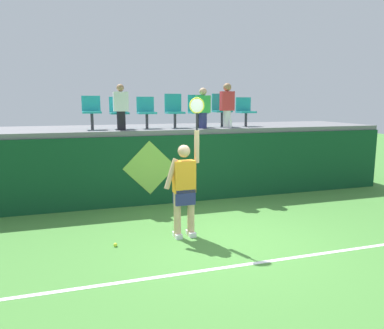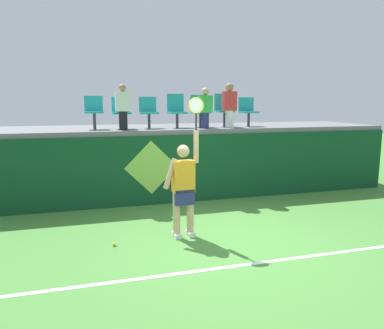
{
  "view_description": "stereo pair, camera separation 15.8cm",
  "coord_description": "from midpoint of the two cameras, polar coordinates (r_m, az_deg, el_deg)",
  "views": [
    {
      "loc": [
        -2.42,
        -5.71,
        2.42
      ],
      "look_at": [
        -0.31,
        0.98,
        1.23
      ],
      "focal_mm": 34.62,
      "sensor_mm": 36.0,
      "label": 1
    },
    {
      "loc": [
        -2.27,
        -5.75,
        2.42
      ],
      "look_at": [
        -0.31,
        0.98,
        1.23
      ],
      "focal_mm": 34.62,
      "sensor_mm": 36.0,
      "label": 2
    }
  ],
  "objects": [
    {
      "name": "spectator_2",
      "position": [
        9.63,
        4.94,
        9.22
      ],
      "size": [
        0.34,
        0.21,
        1.13
      ],
      "color": "white",
      "rests_on": "spectator_platform"
    },
    {
      "name": "spectator_platform",
      "position": [
        10.08,
        -4.03,
        5.51
      ],
      "size": [
        11.51,
        2.58,
        0.12
      ],
      "primitive_type": "cube",
      "color": "slate",
      "rests_on": "court_back_wall"
    },
    {
      "name": "stadium_chair_5",
      "position": [
        10.01,
        4.04,
        8.64
      ],
      "size": [
        0.44,
        0.42,
        0.88
      ],
      "color": "#38383D",
      "rests_on": "spectator_platform"
    },
    {
      "name": "stadium_chair_6",
      "position": [
        10.28,
        7.72,
        8.34
      ],
      "size": [
        0.44,
        0.42,
        0.78
      ],
      "color": "#38383D",
      "rests_on": "spectator_platform"
    },
    {
      "name": "wall_signage_mount",
      "position": [
        8.91,
        -6.91,
        -6.21
      ],
      "size": [
        1.27,
        0.01,
        1.54
      ],
      "color": "#0F4223",
      "rests_on": "ground_plane"
    },
    {
      "name": "spectator_0",
      "position": [
        9.35,
        1.21,
        8.77
      ],
      "size": [
        0.34,
        0.2,
        1.01
      ],
      "color": "navy",
      "rests_on": "spectator_platform"
    },
    {
      "name": "ground_plane",
      "position": [
        6.65,
        4.52,
        -11.76
      ],
      "size": [
        40.0,
        40.0,
        0.0
      ],
      "primitive_type": "plane",
      "color": "#478438"
    },
    {
      "name": "stadium_chair_0",
      "position": [
        9.31,
        -15.7,
        8.09
      ],
      "size": [
        0.44,
        0.42,
        0.81
      ],
      "color": "#38383D",
      "rests_on": "spectator_platform"
    },
    {
      "name": "stadium_chair_1",
      "position": [
        9.36,
        -11.67,
        8.12
      ],
      "size": [
        0.44,
        0.42,
        0.78
      ],
      "color": "#38383D",
      "rests_on": "spectator_platform"
    },
    {
      "name": "stadium_chair_4",
      "position": [
        9.78,
        0.34,
        8.49
      ],
      "size": [
        0.44,
        0.42,
        0.84
      ],
      "color": "#38383D",
      "rests_on": "spectator_platform"
    },
    {
      "name": "tennis_player",
      "position": [
        6.6,
        -1.86,
        -3.34
      ],
      "size": [
        0.75,
        0.28,
        2.5
      ],
      "color": "white",
      "rests_on": "ground_plane"
    },
    {
      "name": "tennis_ball",
      "position": [
        6.55,
        -12.41,
        -11.99
      ],
      "size": [
        0.07,
        0.07,
        0.07
      ],
      "primitive_type": "sphere",
      "color": "#D1E533",
      "rests_on": "ground_plane"
    },
    {
      "name": "stadium_chair_2",
      "position": [
        9.45,
        -7.55,
        8.25
      ],
      "size": [
        0.44,
        0.42,
        0.79
      ],
      "color": "#38383D",
      "rests_on": "spectator_platform"
    },
    {
      "name": "court_baseline_stripe",
      "position": [
        5.85,
        8.14,
        -14.91
      ],
      "size": [
        10.36,
        0.08,
        0.01
      ],
      "primitive_type": "cube",
      "color": "white",
      "rests_on": "ground_plane"
    },
    {
      "name": "spectator_1",
      "position": [
        8.94,
        -11.41,
        8.75
      ],
      "size": [
        0.34,
        0.2,
        1.07
      ],
      "color": "black",
      "rests_on": "spectator_platform"
    },
    {
      "name": "stadium_chair_3",
      "position": [
        9.61,
        -3.25,
        8.5
      ],
      "size": [
        0.44,
        0.42,
        0.86
      ],
      "color": "#38383D",
      "rests_on": "spectator_platform"
    },
    {
      "name": "court_back_wall",
      "position": [
        9.0,
        -2.11,
        -0.63
      ],
      "size": [
        11.51,
        0.2,
        1.64
      ],
      "primitive_type": "cube",
      "color": "#0F4223",
      "rests_on": "ground_plane"
    },
    {
      "name": "water_bottle",
      "position": [
        9.43,
        5.48,
        6.22
      ],
      "size": [
        0.06,
        0.06,
        0.21
      ],
      "primitive_type": "cylinder",
      "color": "white",
      "rests_on": "spectator_platform"
    }
  ]
}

